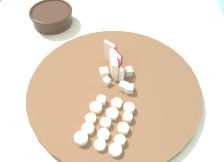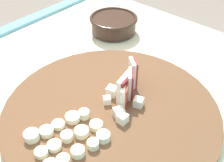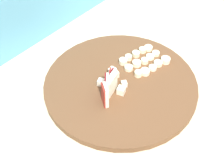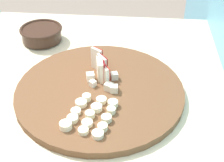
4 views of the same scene
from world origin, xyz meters
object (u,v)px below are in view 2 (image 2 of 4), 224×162
apple_wedge_fan (127,86)px  apple_dice_pile (121,103)px  banana_slice_rows (68,137)px  cutting_board (111,113)px  ceramic_bowl (114,23)px

apple_wedge_fan → apple_dice_pile: size_ratio=1.08×
apple_wedge_fan → banana_slice_rows: bearing=-2.0°
cutting_board → apple_wedge_fan: (-0.06, -0.00, 0.04)m
cutting_board → apple_wedge_fan: bearing=-178.0°
ceramic_bowl → apple_wedge_fan: bearing=46.4°
cutting_board → ceramic_bowl: size_ratio=3.17×
banana_slice_rows → ceramic_bowl: ceramic_bowl is taller
apple_dice_pile → banana_slice_rows: apple_dice_pile is taller
cutting_board → apple_dice_pile: (-0.02, 0.01, 0.02)m
apple_wedge_fan → ceramic_bowl: apple_wedge_fan is taller
cutting_board → banana_slice_rows: size_ratio=3.05×
apple_dice_pile → ceramic_bowl: bearing=-136.5°
apple_wedge_fan → apple_dice_pile: 0.04m
apple_wedge_fan → banana_slice_rows: apple_wedge_fan is taller
banana_slice_rows → apple_dice_pile: bearing=172.8°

